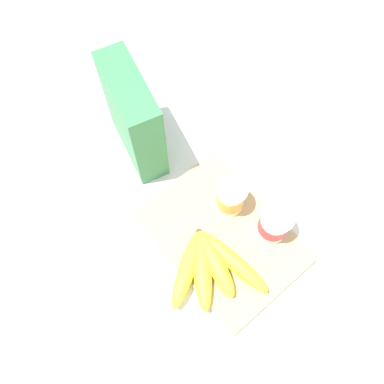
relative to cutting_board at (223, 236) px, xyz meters
name	(u,v)px	position (x,y,z in m)	size (l,w,h in m)	color
ground_plane	(223,237)	(0.00, 0.00, -0.01)	(2.40, 2.40, 0.00)	silver
cutting_board	(223,236)	(0.00, 0.00, 0.00)	(0.34, 0.25, 0.02)	tan
cereal_box	(133,119)	(-0.30, 0.00, 0.12)	(0.20, 0.07, 0.25)	#38844C
yogurt_cup_front	(231,197)	(-0.04, 0.06, 0.05)	(0.07, 0.07, 0.09)	white
yogurt_cup_back	(274,224)	(0.06, 0.09, 0.05)	(0.07, 0.07, 0.09)	white
banana_bunch	(210,266)	(0.04, -0.07, 0.03)	(0.21, 0.19, 0.04)	yellow
spoon	(293,320)	(0.22, -0.01, 0.00)	(0.13, 0.03, 0.01)	silver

